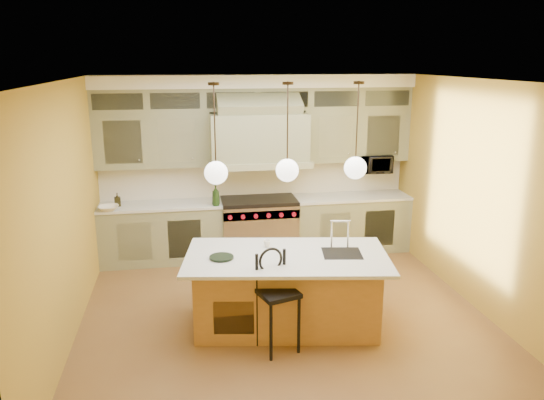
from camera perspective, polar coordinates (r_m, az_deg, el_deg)
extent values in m
plane|color=brown|center=(6.86, 1.28, -12.25)|extent=(5.00, 5.00, 0.00)
plane|color=white|center=(6.10, 1.44, 12.74)|extent=(5.00, 5.00, 0.00)
plane|color=#AE8A30|center=(8.73, -1.79, 3.83)|extent=(5.00, 0.00, 5.00)
plane|color=#AE8A30|center=(4.05, 8.22, -9.86)|extent=(5.00, 0.00, 5.00)
plane|color=#AE8A30|center=(6.36, -21.36, -1.47)|extent=(0.00, 5.00, 5.00)
plane|color=#AE8A30|center=(7.22, 21.22, 0.43)|extent=(0.00, 5.00, 5.00)
cube|color=gray|center=(8.60, -11.73, -3.55)|extent=(1.90, 0.65, 0.90)
cube|color=gray|center=(9.01, 8.37, -2.53)|extent=(1.90, 0.65, 0.90)
cube|color=silver|center=(8.46, -11.90, -0.53)|extent=(1.90, 0.68, 0.04)
cube|color=silver|center=(8.88, 8.49, 0.36)|extent=(1.90, 0.68, 0.04)
cube|color=silver|center=(8.76, -1.76, 2.33)|extent=(5.00, 0.04, 0.56)
cube|color=gray|center=(8.41, -12.74, 6.33)|extent=(1.75, 0.35, 0.85)
cube|color=gray|center=(8.85, 8.90, 6.93)|extent=(1.75, 0.35, 0.85)
cube|color=gray|center=(8.30, -1.48, 6.76)|extent=(1.50, 0.70, 0.75)
cube|color=gray|center=(8.37, -1.46, 4.05)|extent=(1.60, 0.76, 0.10)
cube|color=#333833|center=(8.41, -1.68, 10.81)|extent=(5.00, 0.35, 0.35)
cube|color=white|center=(8.38, -1.67, 12.67)|extent=(5.00, 0.47, 0.20)
cube|color=silver|center=(8.65, -1.41, -3.13)|extent=(1.20, 0.70, 0.90)
cube|color=black|center=(8.51, -1.43, -0.05)|extent=(1.20, 0.70, 0.06)
cube|color=silver|center=(8.25, -1.10, -1.63)|extent=(1.20, 0.06, 0.14)
cube|color=#A37139|center=(6.44, 1.55, -9.78)|extent=(2.24, 1.33, 0.88)
cube|color=silver|center=(6.22, 1.59, -6.13)|extent=(2.52, 1.61, 0.04)
cube|color=black|center=(6.32, 7.52, -5.89)|extent=(0.51, 0.47, 0.05)
cylinder|color=black|center=(5.78, -0.11, -14.06)|extent=(0.04, 0.04, 0.66)
cylinder|color=black|center=(5.93, 2.90, -13.32)|extent=(0.04, 0.04, 0.66)
cylinder|color=black|center=(6.05, -1.61, -12.67)|extent=(0.04, 0.04, 0.66)
cylinder|color=black|center=(6.19, 1.30, -12.00)|extent=(0.04, 0.04, 0.66)
cube|color=black|center=(5.83, 0.63, -9.96)|extent=(0.50, 0.50, 0.05)
torus|color=black|center=(5.84, -0.14, -6.49)|extent=(0.29, 0.12, 0.29)
imported|color=black|center=(8.97, 10.91, 3.87)|extent=(0.54, 0.37, 0.30)
imported|color=#1A3213|center=(8.18, -6.07, 0.48)|extent=(0.14, 0.14, 0.32)
imported|color=black|center=(8.47, -16.30, 0.04)|extent=(0.11, 0.11, 0.20)
imported|color=white|center=(8.28, -17.16, -0.84)|extent=(0.31, 0.31, 0.07)
imported|color=white|center=(6.46, -0.54, -4.69)|extent=(0.10, 0.10, 0.08)
cylinder|color=#2D2319|center=(5.75, -6.31, 12.32)|extent=(0.12, 0.12, 0.03)
cylinder|color=#2D2319|center=(5.79, -6.18, 7.92)|extent=(0.02, 0.02, 0.93)
sphere|color=white|center=(5.87, -6.04, 2.93)|extent=(0.26, 0.26, 0.26)
cylinder|color=#2D2319|center=(5.85, 1.72, 12.45)|extent=(0.12, 0.12, 0.03)
cylinder|color=#2D2319|center=(5.89, 1.69, 8.12)|extent=(0.02, 0.02, 0.93)
sphere|color=white|center=(5.98, 1.65, 3.21)|extent=(0.26, 0.26, 0.26)
cylinder|color=#2D2319|center=(6.06, 9.33, 12.35)|extent=(0.12, 0.12, 0.03)
cylinder|color=#2D2319|center=(6.10, 9.15, 8.17)|extent=(0.02, 0.02, 0.93)
sphere|color=white|center=(6.18, 8.95, 3.43)|extent=(0.26, 0.26, 0.26)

